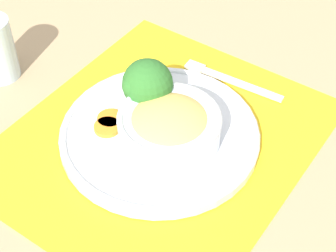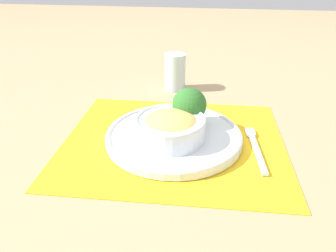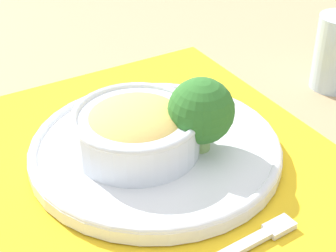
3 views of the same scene
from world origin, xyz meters
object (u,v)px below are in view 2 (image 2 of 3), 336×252
Objects in this scene: water_glass at (175,74)px; broccoli_floret at (189,105)px; fork at (255,145)px; bowl at (170,126)px.

broccoli_floret is at bearing -76.49° from water_glass.
fork is (0.15, -0.05, -0.07)m from broccoli_floret.
bowl is at bearing -117.21° from broccoli_floret.
broccoli_floret is 0.50× the size of fork.
bowl is 1.67× the size of broccoli_floret.
bowl is 0.19m from fork.
fork is at bearing 6.06° from bowl.
fork is at bearing -56.00° from water_glass.
water_glass reaches higher than fork.
broccoli_floret is 0.82× the size of water_glass.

